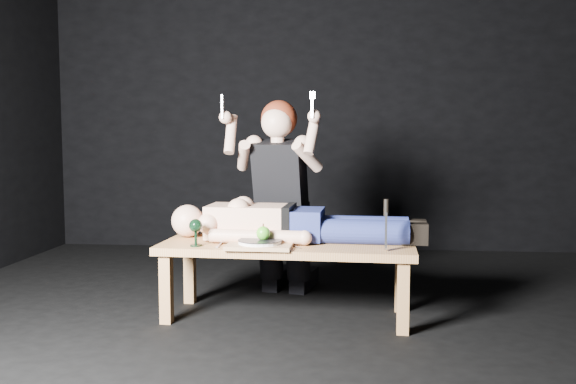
{
  "coord_description": "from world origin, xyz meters",
  "views": [
    {
      "loc": [
        0.33,
        -3.42,
        1.08
      ],
      "look_at": [
        -0.02,
        0.24,
        0.75
      ],
      "focal_mm": 38.53,
      "sensor_mm": 36.0,
      "label": 1
    }
  ],
  "objects_px": {
    "table": "(287,280)",
    "carving_knife": "(386,225)",
    "lying_man": "(297,219)",
    "serving_tray": "(260,245)",
    "goblet": "(196,233)",
    "kneeling_woman": "(284,195)"
  },
  "relations": [
    {
      "from": "table",
      "to": "carving_knife",
      "type": "relative_size",
      "value": 5.21
    },
    {
      "from": "lying_man",
      "to": "serving_tray",
      "type": "distance_m",
      "value": 0.35
    },
    {
      "from": "table",
      "to": "goblet",
      "type": "bearing_deg",
      "value": -160.11
    },
    {
      "from": "kneeling_woman",
      "to": "table",
      "type": "bearing_deg",
      "value": -70.23
    },
    {
      "from": "kneeling_woman",
      "to": "goblet",
      "type": "height_order",
      "value": "kneeling_woman"
    },
    {
      "from": "kneeling_woman",
      "to": "serving_tray",
      "type": "height_order",
      "value": "kneeling_woman"
    },
    {
      "from": "serving_tray",
      "to": "carving_knife",
      "type": "bearing_deg",
      "value": -3.13
    },
    {
      "from": "table",
      "to": "kneeling_woman",
      "type": "xyz_separation_m",
      "value": [
        -0.08,
        0.57,
        0.45
      ]
    },
    {
      "from": "kneeling_woman",
      "to": "lying_man",
      "type": "bearing_deg",
      "value": -62.34
    },
    {
      "from": "lying_man",
      "to": "carving_knife",
      "type": "distance_m",
      "value": 0.6
    },
    {
      "from": "serving_tray",
      "to": "carving_knife",
      "type": "relative_size",
      "value": 1.29
    },
    {
      "from": "table",
      "to": "carving_knife",
      "type": "xyz_separation_m",
      "value": [
        0.57,
        -0.2,
        0.37
      ]
    },
    {
      "from": "table",
      "to": "carving_knife",
      "type": "distance_m",
      "value": 0.71
    },
    {
      "from": "lying_man",
      "to": "serving_tray",
      "type": "relative_size",
      "value": 3.96
    },
    {
      "from": "table",
      "to": "goblet",
      "type": "xyz_separation_m",
      "value": [
        -0.52,
        -0.16,
        0.3
      ]
    },
    {
      "from": "table",
      "to": "lying_man",
      "type": "distance_m",
      "value": 0.37
    },
    {
      "from": "kneeling_woman",
      "to": "goblet",
      "type": "distance_m",
      "value": 0.86
    },
    {
      "from": "table",
      "to": "kneeling_woman",
      "type": "distance_m",
      "value": 0.73
    },
    {
      "from": "goblet",
      "to": "carving_knife",
      "type": "xyz_separation_m",
      "value": [
        1.08,
        -0.05,
        0.06
      ]
    },
    {
      "from": "kneeling_woman",
      "to": "goblet",
      "type": "bearing_deg",
      "value": -109.24
    },
    {
      "from": "kneeling_woman",
      "to": "goblet",
      "type": "relative_size",
      "value": 8.59
    },
    {
      "from": "lying_man",
      "to": "serving_tray",
      "type": "xyz_separation_m",
      "value": [
        -0.19,
        -0.27,
        -0.12
      ]
    }
  ]
}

